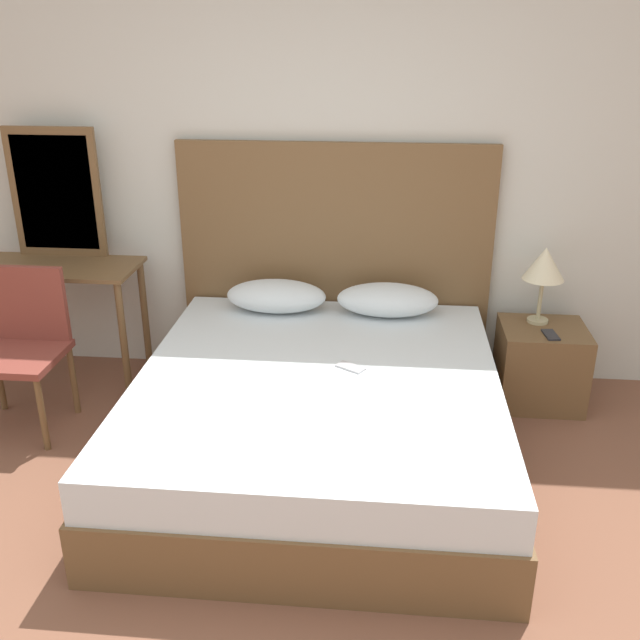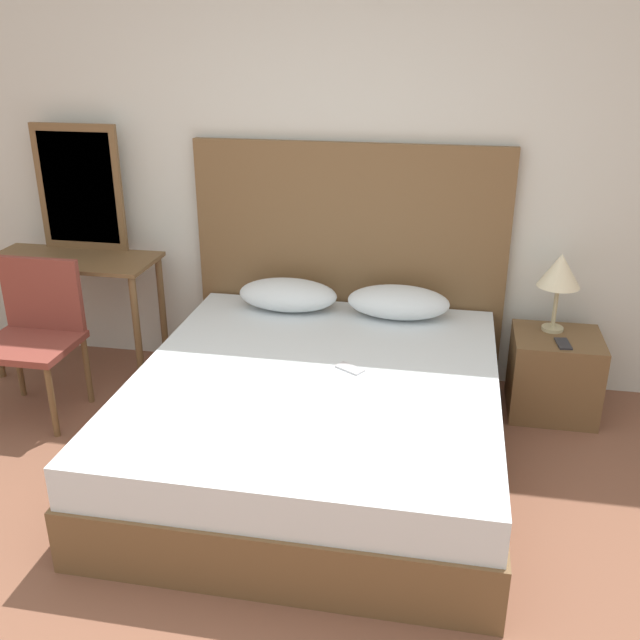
# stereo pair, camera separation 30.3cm
# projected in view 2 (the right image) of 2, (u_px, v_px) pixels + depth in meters

# --- Properties ---
(ground_plane) EXTENTS (16.00, 16.00, 0.00)m
(ground_plane) POSITION_uv_depth(u_px,v_px,m) (224.00, 621.00, 2.76)
(ground_plane) COLOR brown
(wall_back) EXTENTS (10.00, 0.06, 2.70)m
(wall_back) POSITION_uv_depth(u_px,v_px,m) (329.00, 165.00, 4.33)
(wall_back) COLOR silver
(wall_back) RESTS_ON ground_plane
(bed) EXTENTS (1.84, 2.08, 0.51)m
(bed) POSITION_uv_depth(u_px,v_px,m) (316.00, 418.00, 3.69)
(bed) COLOR brown
(bed) RESTS_ON ground_plane
(headboard) EXTENTS (1.94, 0.05, 1.50)m
(headboard) POSITION_uv_depth(u_px,v_px,m) (349.00, 264.00, 4.46)
(headboard) COLOR brown
(headboard) RESTS_ON ground_plane
(pillow_left) EXTENTS (0.61, 0.32, 0.19)m
(pillow_left) POSITION_uv_depth(u_px,v_px,m) (288.00, 295.00, 4.36)
(pillow_left) COLOR silver
(pillow_left) RESTS_ON bed
(pillow_right) EXTENTS (0.61, 0.32, 0.19)m
(pillow_right) POSITION_uv_depth(u_px,v_px,m) (398.00, 302.00, 4.25)
(pillow_right) COLOR silver
(pillow_right) RESTS_ON bed
(phone_on_bed) EXTENTS (0.16, 0.14, 0.01)m
(phone_on_bed) POSITION_uv_depth(u_px,v_px,m) (350.00, 368.00, 3.63)
(phone_on_bed) COLOR #B7B7BC
(phone_on_bed) RESTS_ON bed
(nightstand) EXTENTS (0.50, 0.45, 0.48)m
(nightstand) POSITION_uv_depth(u_px,v_px,m) (554.00, 374.00, 4.17)
(nightstand) COLOR brown
(nightstand) RESTS_ON ground_plane
(table_lamp) EXTENTS (0.24, 0.24, 0.47)m
(table_lamp) POSITION_uv_depth(u_px,v_px,m) (560.00, 272.00, 4.03)
(table_lamp) COLOR tan
(table_lamp) RESTS_ON nightstand
(phone_on_nightstand) EXTENTS (0.09, 0.16, 0.01)m
(phone_on_nightstand) POSITION_uv_depth(u_px,v_px,m) (563.00, 344.00, 3.97)
(phone_on_nightstand) COLOR #232328
(phone_on_nightstand) RESTS_ON nightstand
(vanity_desk) EXTENTS (1.06, 0.48, 0.78)m
(vanity_desk) POSITION_uv_depth(u_px,v_px,m) (74.00, 278.00, 4.53)
(vanity_desk) COLOR brown
(vanity_desk) RESTS_ON ground_plane
(vanity_mirror) EXTENTS (0.57, 0.03, 0.80)m
(vanity_mirror) POSITION_uv_depth(u_px,v_px,m) (79.00, 188.00, 4.51)
(vanity_mirror) COLOR brown
(vanity_mirror) RESTS_ON vanity_desk
(chair) EXTENTS (0.52, 0.46, 0.90)m
(chair) POSITION_uv_depth(u_px,v_px,m) (35.00, 327.00, 4.10)
(chair) COLOR brown
(chair) RESTS_ON ground_plane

